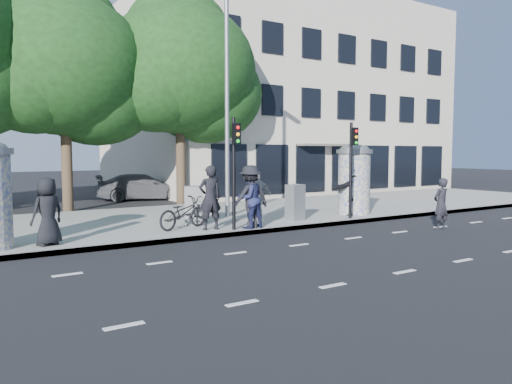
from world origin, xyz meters
TOP-DOWN VIEW (x-y plane):
  - ground at (0.00, 0.00)m, footprint 120.00×120.00m
  - sidewalk at (0.00, 7.50)m, footprint 40.00×8.00m
  - curb at (0.00, 3.55)m, footprint 40.00×0.10m
  - lane_dash_near at (0.00, -2.20)m, footprint 32.00×0.12m
  - lane_dash_far at (0.00, 1.40)m, footprint 32.00×0.12m
  - ad_column_right at (5.20, 4.70)m, footprint 1.36×1.36m
  - traffic_pole_near at (-0.60, 3.79)m, footprint 0.22×0.31m
  - traffic_pole_far at (4.20, 3.79)m, footprint 0.22×0.31m
  - street_lamp at (0.80, 6.63)m, footprint 0.25×0.93m
  - tree_near_left at (-3.50, 12.70)m, footprint 6.80×6.80m
  - tree_center at (1.50, 12.30)m, footprint 7.00×7.00m
  - building at (12.00, 19.99)m, footprint 20.30×15.85m
  - ped_a at (-5.84, 4.19)m, footprint 0.99×0.84m
  - ped_b at (-1.20, 4.26)m, footprint 0.76×0.54m
  - ped_c at (-0.03, 3.85)m, footprint 0.98×0.81m
  - ped_d at (0.00, 3.85)m, footprint 1.29×0.78m
  - ped_e at (0.87, 4.81)m, footprint 1.11×0.73m
  - ped_f at (4.95, 4.45)m, footprint 1.82×0.84m
  - man_road at (5.60, 1.11)m, footprint 0.61×0.40m
  - bicycle at (-1.82, 4.85)m, footprint 1.22×2.00m
  - cabinet_left at (-1.16, 5.46)m, footprint 0.73×0.65m
  - cabinet_right at (2.26, 4.54)m, footprint 0.66×0.54m
  - car_right at (0.97, 15.95)m, footprint 2.96×5.00m

SIDE VIEW (x-z plane):
  - ground at x=0.00m, z-range 0.00..0.00m
  - lane_dash_near at x=0.00m, z-range 0.00..0.01m
  - lane_dash_far at x=0.00m, z-range 0.00..0.01m
  - sidewalk at x=0.00m, z-range 0.00..0.15m
  - curb at x=0.00m, z-range -0.01..0.15m
  - bicycle at x=-1.82m, z-range 0.15..1.14m
  - car_right at x=0.97m, z-range 0.00..1.36m
  - cabinet_right at x=2.26m, z-range 0.15..1.39m
  - cabinet_left at x=-1.16m, z-range 0.15..1.41m
  - man_road at x=5.60m, z-range 0.00..1.67m
  - ped_a at x=-5.84m, z-range 0.15..1.88m
  - ped_e at x=0.87m, z-range 0.15..1.92m
  - ped_c at x=-0.03m, z-range 0.15..1.99m
  - ped_f at x=4.95m, z-range 0.15..2.04m
  - ped_d at x=0.00m, z-range 0.15..2.10m
  - ped_b at x=-1.20m, z-range 0.15..2.11m
  - ad_column_right at x=5.20m, z-range 0.21..2.86m
  - traffic_pole_near at x=-0.60m, z-range 0.53..3.93m
  - traffic_pole_far at x=4.20m, z-range 0.53..3.93m
  - street_lamp at x=0.80m, z-range 0.79..8.79m
  - building at x=12.00m, z-range -0.01..11.99m
  - tree_near_left at x=-3.50m, z-range 1.58..10.55m
  - tree_center at x=1.50m, z-range 1.66..10.96m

